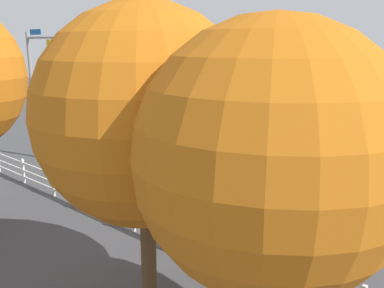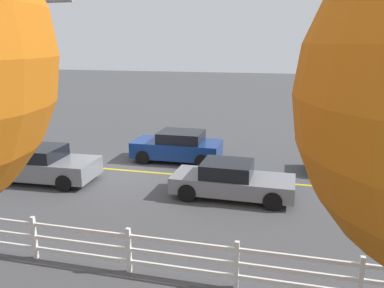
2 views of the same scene
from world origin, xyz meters
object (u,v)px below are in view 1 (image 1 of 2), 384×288
at_px(car_3, 214,146).
at_px(car_0, 355,175).
at_px(tree_3, 271,158).
at_px(car_2, 104,145).
at_px(car_4, 363,213).
at_px(tree_0, 145,116).
at_px(car_1, 213,174).

bearing_deg(car_3, car_0, 179.33).
relative_size(car_0, car_3, 1.01).
xyz_separation_m(car_0, tree_3, (-2.93, 11.83, 3.69)).
distance_m(car_0, car_2, 13.31).
height_order(car_4, tree_0, tree_0).
xyz_separation_m(car_4, tree_0, (2.29, 7.75, 4.10)).
bearing_deg(car_2, car_4, -2.36).
distance_m(car_1, tree_3, 11.73).
distance_m(car_0, car_3, 7.98).
relative_size(car_1, tree_3, 0.64).
distance_m(car_2, car_3, 6.20).
distance_m(car_1, tree_0, 9.93).
bearing_deg(car_0, car_2, 16.23).
bearing_deg(car_0, tree_0, 86.55).
bearing_deg(tree_3, car_2, -26.50).
bearing_deg(tree_3, car_4, -82.41).
bearing_deg(car_3, car_1, 128.20).
xyz_separation_m(car_0, tree_0, (0.41, 11.76, 4.05)).
relative_size(car_1, car_3, 1.06).
bearing_deg(tree_3, tree_0, -1.16).
distance_m(car_4, tree_0, 9.07).
bearing_deg(car_1, car_4, -0.31).
bearing_deg(car_2, tree_3, -29.01).
relative_size(car_2, tree_3, 0.69).
bearing_deg(car_4, car_0, 117.86).
distance_m(car_3, tree_0, 14.55).
relative_size(car_0, tree_0, 0.57).
distance_m(car_4, tree_3, 8.73).
xyz_separation_m(tree_0, tree_3, (-3.34, 0.07, -0.36)).
bearing_deg(car_4, tree_3, -79.74).
height_order(car_1, tree_0, tree_0).
bearing_deg(car_2, car_1, -1.38).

